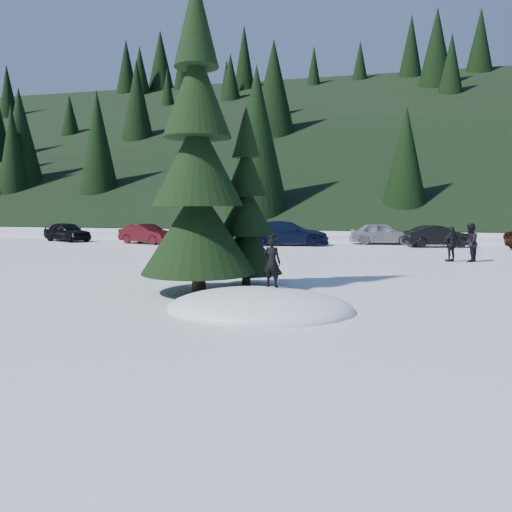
% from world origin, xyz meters
% --- Properties ---
extents(ground, '(200.00, 200.00, 0.00)m').
position_xyz_m(ground, '(0.00, 0.00, 0.00)').
color(ground, white).
rests_on(ground, ground).
extents(snow_mound, '(4.48, 3.52, 0.96)m').
position_xyz_m(snow_mound, '(0.00, 0.00, 0.00)').
color(snow_mound, white).
rests_on(snow_mound, ground).
extents(forest_hillside, '(200.00, 60.00, 25.00)m').
position_xyz_m(forest_hillside, '(0.00, 54.00, 12.50)').
color(forest_hillside, black).
rests_on(forest_hillside, ground).
extents(spruce_tall, '(3.20, 3.20, 8.60)m').
position_xyz_m(spruce_tall, '(-2.20, 1.80, 3.32)').
color(spruce_tall, '#312010').
rests_on(spruce_tall, ground).
extents(spruce_short, '(2.20, 2.20, 5.37)m').
position_xyz_m(spruce_short, '(-1.20, 3.20, 2.10)').
color(spruce_short, '#312010').
rests_on(spruce_short, ground).
extents(child_skier, '(0.50, 0.39, 1.21)m').
position_xyz_m(child_skier, '(0.20, 0.39, 1.08)').
color(child_skier, black).
rests_on(child_skier, snow_mound).
extents(adult_0, '(0.90, 1.00, 1.67)m').
position_xyz_m(adult_0, '(6.49, 11.86, 0.84)').
color(adult_0, black).
rests_on(adult_0, ground).
extents(adult_1, '(0.95, 0.82, 1.53)m').
position_xyz_m(adult_1, '(5.72, 11.73, 0.77)').
color(adult_1, black).
rests_on(adult_1, ground).
extents(car_0, '(4.15, 2.92, 1.31)m').
position_xyz_m(car_0, '(-17.96, 18.50, 0.66)').
color(car_0, black).
rests_on(car_0, ground).
extents(car_1, '(4.01, 2.36, 1.25)m').
position_xyz_m(car_1, '(-11.73, 17.85, 0.62)').
color(car_1, '#390A0E').
rests_on(car_1, ground).
extents(car_2, '(4.74, 2.70, 1.25)m').
position_xyz_m(car_2, '(-7.90, 21.70, 0.62)').
color(car_2, '#4D5154').
rests_on(car_2, ground).
extents(car_3, '(5.28, 2.73, 1.46)m').
position_xyz_m(car_3, '(-2.80, 18.82, 0.73)').
color(car_3, black).
rests_on(car_3, ground).
extents(car_4, '(4.12, 1.90, 1.37)m').
position_xyz_m(car_4, '(2.82, 20.98, 0.68)').
color(car_4, gray).
rests_on(car_4, ground).
extents(car_5, '(4.04, 2.24, 1.26)m').
position_xyz_m(car_5, '(6.02, 19.60, 0.63)').
color(car_5, black).
rests_on(car_5, ground).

